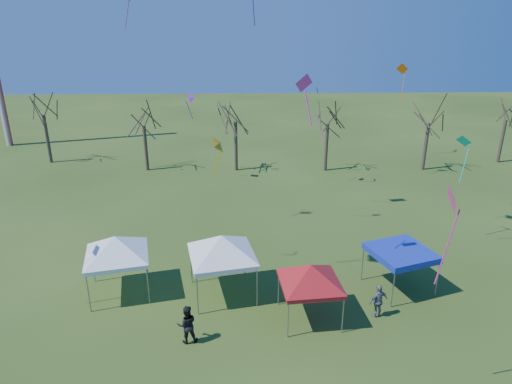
# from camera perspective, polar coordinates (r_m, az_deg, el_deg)

# --- Properties ---
(ground) EXTENTS (140.00, 140.00, 0.00)m
(ground) POSITION_cam_1_polar(r_m,az_deg,el_deg) (21.65, 3.47, -17.98)
(ground) COLOR #2B4315
(ground) RESTS_ON ground
(tree_0) EXTENTS (3.83, 3.83, 8.44)m
(tree_0) POSITION_cam_1_polar(r_m,az_deg,el_deg) (48.57, -25.36, 10.71)
(tree_0) COLOR #3D2D21
(tree_0) RESTS_ON ground
(tree_1) EXTENTS (3.42, 3.42, 7.54)m
(tree_1) POSITION_cam_1_polar(r_m,az_deg,el_deg) (43.04, -14.03, 10.04)
(tree_1) COLOR #3D2D21
(tree_1) RESTS_ON ground
(tree_2) EXTENTS (3.71, 3.71, 8.18)m
(tree_2) POSITION_cam_1_polar(r_m,az_deg,el_deg) (41.74, -2.62, 11.00)
(tree_2) COLOR #3D2D21
(tree_2) RESTS_ON ground
(tree_3) EXTENTS (3.59, 3.59, 7.91)m
(tree_3) POSITION_cam_1_polar(r_m,az_deg,el_deg) (42.17, 9.06, 10.57)
(tree_3) COLOR #3D2D21
(tree_3) RESTS_ON ground
(tree_4) EXTENTS (3.58, 3.58, 7.89)m
(tree_4) POSITION_cam_1_polar(r_m,az_deg,el_deg) (44.81, 21.05, 10.04)
(tree_4) COLOR #3D2D21
(tree_4) RESTS_ON ground
(tree_5) EXTENTS (3.39, 3.39, 7.46)m
(tree_5) POSITION_cam_1_polar(r_m,az_deg,el_deg) (50.41, 29.06, 9.53)
(tree_5) COLOR #3D2D21
(tree_5) RESTS_ON ground
(tent_white_west) EXTENTS (4.19, 4.19, 3.79)m
(tent_white_west) POSITION_cam_1_polar(r_m,az_deg,el_deg) (24.23, -17.21, -5.79)
(tent_white_west) COLOR gray
(tent_white_west) RESTS_ON ground
(tent_white_mid) EXTENTS (4.38, 4.38, 3.94)m
(tent_white_mid) POSITION_cam_1_polar(r_m,az_deg,el_deg) (23.02, -4.32, -5.95)
(tent_white_mid) COLOR gray
(tent_white_mid) RESTS_ON ground
(tent_red) EXTENTS (3.82, 3.82, 3.38)m
(tent_red) POSITION_cam_1_polar(r_m,az_deg,el_deg) (21.52, 6.86, -9.50)
(tent_red) COLOR gray
(tent_red) RESTS_ON ground
(tent_blue) EXTENTS (3.69, 3.69, 2.29)m
(tent_blue) POSITION_cam_1_polar(r_m,az_deg,el_deg) (25.13, 17.68, -7.28)
(tent_blue) COLOR gray
(tent_blue) RESTS_ON ground
(person_dark) EXTENTS (1.01, 0.85, 1.83)m
(person_dark) POSITION_cam_1_polar(r_m,az_deg,el_deg) (21.20, -8.62, -16.05)
(person_dark) COLOR black
(person_dark) RESTS_ON ground
(person_grey) EXTENTS (1.10, 0.79, 1.74)m
(person_grey) POSITION_cam_1_polar(r_m,az_deg,el_deg) (23.26, 15.05, -13.01)
(person_grey) COLOR slate
(person_grey) RESTS_ON ground
(kite_22) EXTENTS (0.80, 0.93, 2.65)m
(kite_22) POSITION_cam_1_polar(r_m,az_deg,el_deg) (38.23, 7.91, 9.25)
(kite_22) COLOR #F837A8
(kite_22) RESTS_ON ground
(kite_1) EXTENTS (0.81, 1.02, 2.00)m
(kite_1) POSITION_cam_1_polar(r_m,az_deg,el_deg) (20.53, -4.80, 5.89)
(kite_1) COLOR orange
(kite_1) RESTS_ON ground
(kite_17) EXTENTS (1.15, 1.20, 3.03)m
(kite_17) POSITION_cam_1_polar(r_m,az_deg,el_deg) (30.48, 24.55, 5.76)
(kite_17) COLOR #0DC6AE
(kite_17) RESTS_ON ground
(kite_12) EXTENTS (1.15, 0.92, 3.31)m
(kite_12) POSITION_cam_1_polar(r_m,az_deg,el_deg) (42.66, 17.82, 14.40)
(kite_12) COLOR #E15D0B
(kite_12) RESTS_ON ground
(kite_27) EXTENTS (1.03, 0.86, 2.29)m
(kite_27) POSITION_cam_1_polar(r_m,az_deg,el_deg) (19.99, 5.99, 13.33)
(kite_27) COLOR #E432AA
(kite_27) RESTS_ON ground
(kite_19) EXTENTS (0.52, 0.76, 1.95)m
(kite_19) POSITION_cam_1_polar(r_m,az_deg,el_deg) (37.11, 7.70, 12.38)
(kite_19) COLOR green
(kite_19) RESTS_ON ground
(kite_5) EXTENTS (0.58, 1.17, 3.66)m
(kite_5) POSITION_cam_1_polar(r_m,az_deg,el_deg) (16.15, 23.38, -1.02)
(kite_5) COLOR #F0358D
(kite_5) RESTS_ON ground
(kite_13) EXTENTS (0.87, 0.91, 2.35)m
(kite_13) POSITION_cam_1_polar(r_m,az_deg,el_deg) (38.60, -8.17, 11.54)
(kite_13) COLOR #6519B5
(kite_13) RESTS_ON ground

